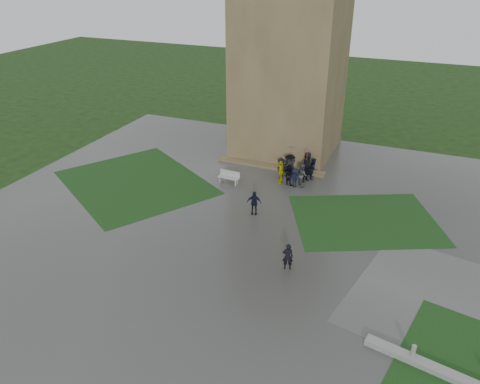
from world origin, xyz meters
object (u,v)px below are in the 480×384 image
at_px(bench, 229,177).
at_px(tower, 291,45).
at_px(pedestrian_mid, 254,203).
at_px(pedestrian_near, 288,256).

bearing_deg(bench, tower, 79.87).
distance_m(tower, pedestrian_mid, 14.61).
xyz_separation_m(tower, bench, (-1.90, -8.32, -8.49)).
height_order(bench, pedestrian_mid, pedestrian_mid).
height_order(pedestrian_mid, pedestrian_near, pedestrian_mid).
height_order(tower, pedestrian_near, tower).
bearing_deg(tower, bench, -102.85).
distance_m(bench, pedestrian_near, 11.37).
bearing_deg(tower, pedestrian_mid, -82.78).
xyz_separation_m(tower, pedestrian_near, (5.42, -17.02, -8.18)).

